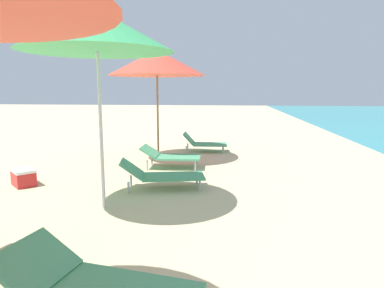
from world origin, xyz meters
The scene contains 7 objects.
lounger_nearest_shoreside centered at (0.38, 1.12, 0.27)m, with size 1.68×0.94×0.54m.
umbrella_second centered at (-0.50, 3.59, 2.64)m, with size 2.22×2.22×3.00m.
lounger_second_shoreside centered at (0.17, 4.69, 0.27)m, with size 1.61×0.88×0.55m.
umbrella_farthest centered at (-0.45, 7.35, 2.49)m, with size 2.48×2.48×2.88m.
lounger_farthest_shoreside centered at (0.66, 8.58, 0.27)m, with size 1.30×0.68×0.56m.
lounger_farthest_inland centered at (0.04, 6.39, 0.29)m, with size 1.41×0.76×0.52m.
cooler_box centered at (-2.48, 4.60, 0.16)m, with size 0.61×0.60×0.32m.
Camera 1 is at (1.40, -1.19, 1.79)m, focal length 31.33 mm.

